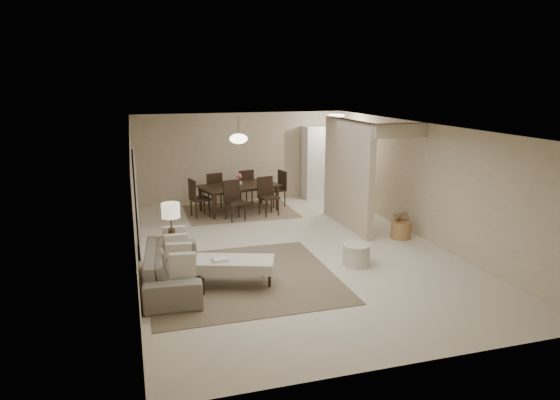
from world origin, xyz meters
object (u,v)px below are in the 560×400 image
object	(u,v)px
pantry_cabinet	(324,162)
side_table	(173,259)
ottoman_bench	(234,265)
dining_table	(240,198)
round_pouf	(356,255)
sofa	(173,268)
wicker_basket	(401,230)

from	to	relation	value
pantry_cabinet	side_table	bearing A→B (deg)	-134.37
ottoman_bench	dining_table	bearing A→B (deg)	95.54
ottoman_bench	round_pouf	world-z (taller)	ottoman_bench
sofa	round_pouf	world-z (taller)	sofa
dining_table	round_pouf	bearing A→B (deg)	-87.99
sofa	wicker_basket	size ratio (longest dim) A/B	5.11
pantry_cabinet	wicker_basket	size ratio (longest dim) A/B	4.82
ottoman_bench	round_pouf	bearing A→B (deg)	26.05
dining_table	ottoman_bench	bearing A→B (deg)	-116.69
sofa	wicker_basket	bearing A→B (deg)	-71.41
wicker_basket	dining_table	xyz separation A→B (m)	(-2.90, 3.25, 0.17)
pantry_cabinet	round_pouf	xyz separation A→B (m)	(-1.45, -5.39, -0.85)
round_pouf	pantry_cabinet	bearing A→B (deg)	74.95
dining_table	wicker_basket	bearing A→B (deg)	-61.85
ottoman_bench	round_pouf	distance (m)	2.40
pantry_cabinet	round_pouf	distance (m)	5.65
ottoman_bench	wicker_basket	distance (m)	4.31
pantry_cabinet	ottoman_bench	bearing A→B (deg)	-123.84
round_pouf	dining_table	size ratio (longest dim) A/B	0.26
side_table	round_pouf	world-z (taller)	side_table
wicker_basket	pantry_cabinet	bearing A→B (deg)	92.70
side_table	wicker_basket	size ratio (longest dim) A/B	1.24
wicker_basket	dining_table	bearing A→B (deg)	131.73
round_pouf	wicker_basket	world-z (taller)	round_pouf
round_pouf	dining_table	xyz separation A→B (m)	(-1.25, 4.49, 0.15)
pantry_cabinet	wicker_basket	bearing A→B (deg)	-87.30
side_table	dining_table	world-z (taller)	dining_table
ottoman_bench	pantry_cabinet	bearing A→B (deg)	74.82
ottoman_bench	wicker_basket	xyz separation A→B (m)	(4.02, 1.55, -0.20)
pantry_cabinet	sofa	xyz separation A→B (m)	(-4.80, -5.40, -0.73)
round_pouf	wicker_basket	bearing A→B (deg)	37.05
sofa	ottoman_bench	size ratio (longest dim) A/B	1.54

